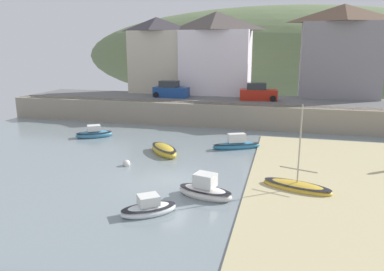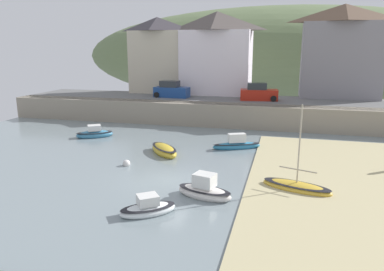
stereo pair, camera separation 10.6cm
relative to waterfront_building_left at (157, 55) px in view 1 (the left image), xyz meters
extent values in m
cube|color=gray|center=(9.46, -25.20, -7.28)|extent=(48.00, 40.00, 0.06)
cube|color=gray|center=(9.46, -8.20, -6.05)|extent=(48.00, 2.40, 2.40)
cube|color=#606060|center=(9.46, -4.50, -4.90)|extent=(48.00, 9.00, 0.10)
ellipsoid|color=#60724A|center=(15.30, 30.00, -0.70)|extent=(80.00, 44.00, 18.71)
cube|color=beige|center=(0.00, 0.00, -0.94)|extent=(6.71, 4.01, 7.83)
pyramid|color=#3E393F|center=(0.00, 0.00, 3.83)|extent=(7.01, 4.31, 1.71)
cube|color=white|center=(7.77, 0.00, -0.95)|extent=(8.48, 5.03, 7.80)
pyramid|color=#554C48|center=(7.77, 0.00, 4.07)|extent=(8.78, 5.33, 2.24)
cube|color=gray|center=(22.33, 0.00, -0.56)|extent=(8.76, 4.17, 8.58)
pyramid|color=brown|center=(22.33, 0.00, 4.70)|extent=(9.06, 4.47, 1.94)
ellipsoid|color=gold|center=(7.45, -19.67, -6.99)|extent=(3.49, 3.73, 0.95)
ellipsoid|color=black|center=(7.45, -19.67, -6.73)|extent=(3.42, 3.65, 0.12)
ellipsoid|color=teal|center=(12.76, -16.74, -7.06)|extent=(4.07, 2.50, 0.71)
ellipsoid|color=black|center=(12.76, -16.74, -6.86)|extent=(3.99, 2.45, 0.12)
cube|color=silver|center=(12.76, -16.74, -6.34)|extent=(1.56, 1.17, 0.72)
ellipsoid|color=silver|center=(12.39, -27.22, -7.03)|extent=(3.46, 2.10, 0.81)
ellipsoid|color=black|center=(12.39, -27.22, -6.81)|extent=(3.39, 2.06, 0.12)
cube|color=silver|center=(12.39, -27.22, -6.26)|extent=(1.33, 1.19, 0.74)
ellipsoid|color=teal|center=(-0.63, -16.04, -7.03)|extent=(3.54, 2.96, 0.80)
ellipsoid|color=black|center=(-0.63, -16.04, -6.81)|extent=(3.47, 2.90, 0.12)
cube|color=silver|center=(-0.63, -16.04, -6.38)|extent=(1.50, 1.44, 0.51)
ellipsoid|color=gold|center=(17.38, -24.94, -7.08)|extent=(4.28, 2.56, 0.64)
ellipsoid|color=black|center=(17.38, -24.94, -6.90)|extent=(4.19, 2.51, 0.12)
cylinder|color=#B2A893|center=(17.38, -24.94, -4.47)|extent=(0.09, 0.09, 4.56)
cylinder|color=gray|center=(17.38, -24.94, -5.98)|extent=(2.10, 0.76, 0.07)
ellipsoid|color=white|center=(10.11, -30.00, -7.07)|extent=(3.03, 2.70, 0.65)
ellipsoid|color=black|center=(10.11, -30.00, -6.90)|extent=(2.97, 2.65, 0.12)
cube|color=silver|center=(10.11, -30.00, -6.51)|extent=(1.32, 1.29, 0.49)
cube|color=navy|center=(3.30, -4.50, -4.25)|extent=(4.21, 1.99, 1.20)
cube|color=#282D33|center=(3.05, -4.50, -3.30)|extent=(2.20, 1.65, 0.80)
cylinder|color=black|center=(4.95, -3.70, -4.53)|extent=(0.64, 0.22, 0.64)
cylinder|color=black|center=(4.95, -5.30, -4.53)|extent=(0.64, 0.22, 0.64)
cylinder|color=black|center=(1.65, -3.70, -4.53)|extent=(0.64, 0.22, 0.64)
cylinder|color=black|center=(1.65, -5.30, -4.53)|extent=(0.64, 0.22, 0.64)
cube|color=#AE2113|center=(13.52, -4.50, -4.25)|extent=(4.27, 2.17, 1.20)
cube|color=#282D33|center=(13.27, -4.50, -3.30)|extent=(2.26, 1.74, 0.80)
cylinder|color=black|center=(15.17, -3.70, -4.53)|extent=(0.64, 0.22, 0.64)
cylinder|color=black|center=(15.17, -5.30, -4.53)|extent=(0.64, 0.22, 0.64)
cylinder|color=black|center=(11.87, -3.70, -4.53)|extent=(0.64, 0.22, 0.64)
cylinder|color=black|center=(11.87, -5.30, -4.53)|extent=(0.64, 0.22, 0.64)
sphere|color=silver|center=(5.84, -23.19, -7.09)|extent=(0.53, 0.53, 0.53)
camera|label=1|loc=(16.38, -45.79, 0.84)|focal=34.08mm
camera|label=2|loc=(16.48, -45.76, 0.84)|focal=34.08mm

